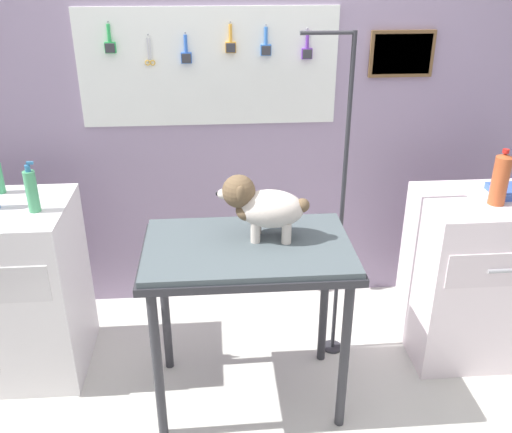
% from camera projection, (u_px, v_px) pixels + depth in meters
% --- Properties ---
extents(rear_wall_panel, '(4.00, 0.11, 2.30)m').
position_uv_depth(rear_wall_panel, '(240.00, 119.00, 3.20)').
color(rear_wall_panel, '#9885A2').
rests_on(rear_wall_panel, ground).
extents(grooming_table, '(0.94, 0.59, 0.85)m').
position_uv_depth(grooming_table, '(248.00, 263.00, 2.52)').
color(grooming_table, '#2D2D33').
rests_on(grooming_table, ground).
extents(grooming_arm, '(0.29, 0.11, 1.71)m').
position_uv_depth(grooming_arm, '(340.00, 220.00, 2.82)').
color(grooming_arm, '#2D2D33').
rests_on(grooming_arm, ground).
extents(dog, '(0.41, 0.23, 0.30)m').
position_uv_depth(dog, '(261.00, 205.00, 2.47)').
color(dog, beige).
rests_on(dog, grooming_table).
extents(cabinet_right, '(0.68, 0.54, 0.91)m').
position_uv_depth(cabinet_right, '(477.00, 277.00, 3.00)').
color(cabinet_right, white).
rests_on(cabinet_right, ground).
extents(shampoo_bottle, '(0.06, 0.06, 0.24)m').
position_uv_depth(shampoo_bottle, '(32.00, 191.00, 2.58)').
color(shampoo_bottle, '#48A169').
rests_on(shampoo_bottle, counter_left).
extents(soda_bottle, '(0.08, 0.08, 0.28)m').
position_uv_depth(soda_bottle, '(500.00, 179.00, 2.69)').
color(soda_bottle, '#B25028').
rests_on(soda_bottle, cabinet_right).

